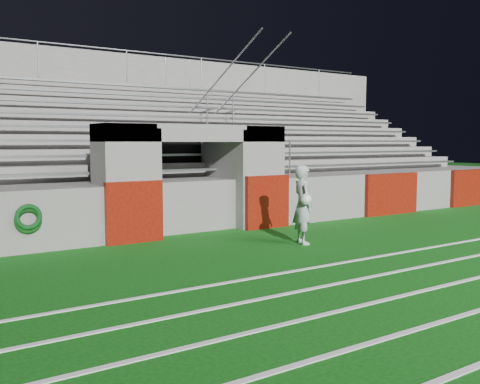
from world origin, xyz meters
TOP-DOWN VIEW (x-y plane):
  - ground at (0.00, 0.00)m, footprint 90.00×90.00m
  - stadium_structure at (0.00, 7.97)m, footprint 26.00×8.48m
  - goalkeeper_with_ball at (1.18, 0.82)m, footprint 0.57×0.75m
  - hose_coil at (-4.00, 2.93)m, footprint 0.53×0.15m

SIDE VIEW (x-z plane):
  - ground at x=0.00m, z-range 0.00..0.00m
  - hose_coil at x=-4.00m, z-range 0.41..1.01m
  - goalkeeper_with_ball at x=1.18m, z-range 0.00..1.71m
  - stadium_structure at x=0.00m, z-range -1.22..4.20m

